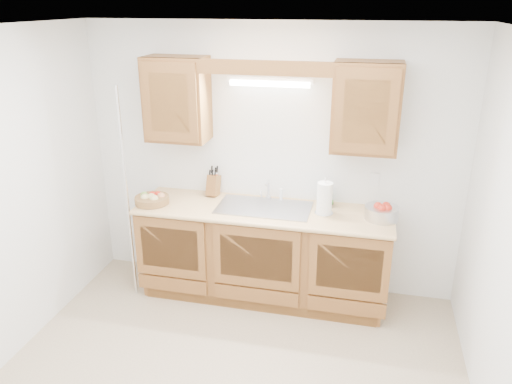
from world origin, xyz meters
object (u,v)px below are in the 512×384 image
(fruit_basket, at_px, (152,199))
(apple_bowl, at_px, (382,212))
(knife_block, at_px, (213,185))
(paper_towel, at_px, (325,199))

(fruit_basket, distance_m, apple_bowl, 2.07)
(fruit_basket, relative_size, knife_block, 1.35)
(paper_towel, bearing_deg, apple_bowl, 0.02)
(knife_block, relative_size, apple_bowl, 0.77)
(fruit_basket, xyz_separation_m, apple_bowl, (2.06, 0.12, 0.02))
(fruit_basket, relative_size, apple_bowl, 1.04)
(paper_towel, distance_m, apple_bowl, 0.50)
(paper_towel, height_order, apple_bowl, paper_towel)
(fruit_basket, xyz_separation_m, paper_towel, (1.57, 0.12, 0.10))
(fruit_basket, bearing_deg, paper_towel, 4.25)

